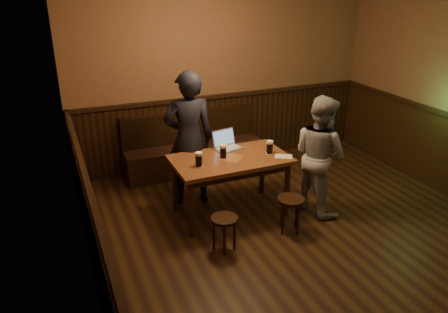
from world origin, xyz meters
name	(u,v)px	position (x,y,z in m)	size (l,w,h in m)	color
room	(324,149)	(0.00, 0.22, 1.20)	(5.04, 6.04, 2.84)	black
bench	(194,152)	(-0.64, 2.75, 0.31)	(2.20, 0.50, 0.95)	black
pub_table	(230,165)	(-0.64, 1.27, 0.69)	(1.49, 0.86, 0.80)	brown
stool_left	(224,224)	(-1.04, 0.52, 0.33)	(0.40, 0.40, 0.42)	black
stool_right	(291,205)	(-0.14, 0.57, 0.36)	(0.42, 0.42, 0.45)	black
pint_left	(199,159)	(-1.10, 1.17, 0.88)	(0.12, 0.12, 0.18)	#9E1C13
pint_mid	(223,151)	(-0.73, 1.30, 0.88)	(0.11, 0.11, 0.18)	#9E1C13
pint_right	(270,147)	(-0.12, 1.21, 0.88)	(0.11, 0.11, 0.18)	#9E1C13
laptop	(226,144)	(-0.56, 1.60, 0.85)	(0.39, 0.34, 0.24)	silver
menu	(283,156)	(0.00, 1.05, 0.79)	(0.22, 0.15, 0.00)	silver
person_suit	(189,139)	(-1.02, 1.79, 0.92)	(0.67, 0.44, 1.84)	black
person_grey	(319,155)	(0.46, 0.92, 0.79)	(0.76, 0.60, 1.57)	#949499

